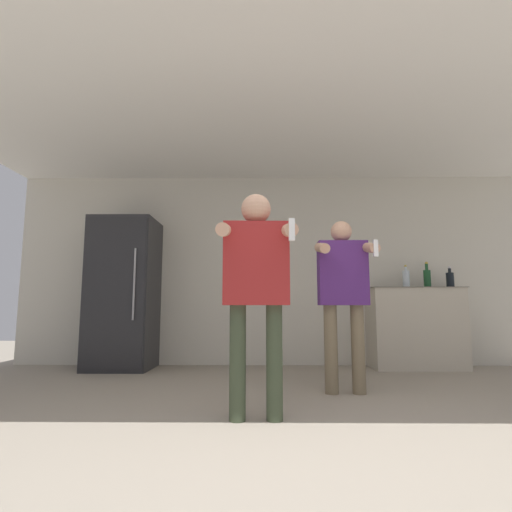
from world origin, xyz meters
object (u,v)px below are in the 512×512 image
object	(u,v)px
bottle_amber_bourbon	(450,279)
person_man_side	(343,287)
person_woman_foreground	(256,277)
bottle_red_label	(406,278)
refrigerator	(124,293)
bottle_dark_rum	(427,277)

from	to	relation	value
bottle_amber_bourbon	person_man_side	distance (m)	2.22
person_woman_foreground	person_man_side	bearing A→B (deg)	47.56
bottle_red_label	person_woman_foreground	world-z (taller)	person_woman_foreground
refrigerator	person_woman_foreground	distance (m)	2.81
refrigerator	bottle_red_label	size ratio (longest dim) A/B	6.47
person_woman_foreground	refrigerator	bearing A→B (deg)	127.10
refrigerator	person_woman_foreground	world-z (taller)	refrigerator
bottle_amber_bourbon	bottle_red_label	bearing A→B (deg)	180.00
bottle_dark_rum	person_woman_foreground	world-z (taller)	person_woman_foreground
person_man_side	person_woman_foreground	bearing A→B (deg)	-132.44
refrigerator	bottle_amber_bourbon	distance (m)	4.14
bottle_dark_rum	person_woman_foreground	distance (m)	3.16
bottle_dark_rum	person_woman_foreground	bearing A→B (deg)	-132.93
person_man_side	bottle_dark_rum	bearing A→B (deg)	46.79
person_man_side	refrigerator	bearing A→B (deg)	150.72
bottle_amber_bourbon	person_man_side	xyz separation A→B (m)	(-1.66, -1.46, -0.17)
refrigerator	bottle_amber_bourbon	world-z (taller)	refrigerator
bottle_dark_rum	bottle_amber_bourbon	bearing A→B (deg)	-0.00
bottle_amber_bourbon	person_man_side	world-z (taller)	person_man_side
bottle_red_label	person_man_side	distance (m)	1.84
person_woman_foreground	bottle_red_label	bearing A→B (deg)	50.84
bottle_red_label	bottle_amber_bourbon	bearing A→B (deg)	0.00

